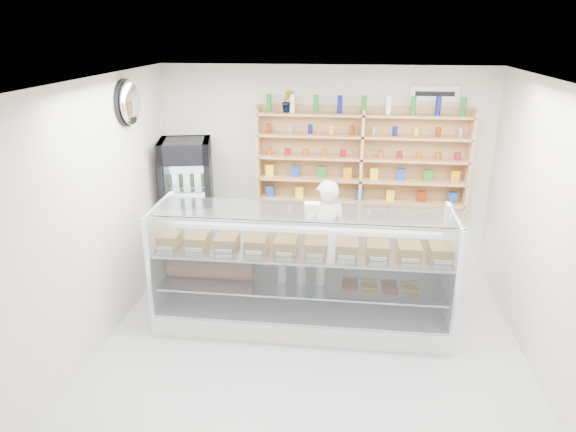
# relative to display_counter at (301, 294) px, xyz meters

# --- Properties ---
(room) EXTENTS (5.00, 5.00, 5.00)m
(room) POSITION_rel_display_counter_xyz_m (0.15, -0.73, 1.02)
(room) COLOR #B8B8BD
(room) RESTS_ON ground
(display_counter) EXTENTS (3.26, 0.98, 1.42)m
(display_counter) POSITION_rel_display_counter_xyz_m (0.00, 0.00, 0.00)
(display_counter) COLOR white
(display_counter) RESTS_ON floor
(shop_worker) EXTENTS (0.62, 0.49, 1.51)m
(shop_worker) POSITION_rel_display_counter_xyz_m (0.22, 0.84, 0.37)
(shop_worker) COLOR silver
(shop_worker) RESTS_ON floor
(drinks_cooler) EXTENTS (0.79, 0.78, 1.85)m
(drinks_cooler) POSITION_rel_display_counter_xyz_m (-1.70, 1.31, 0.55)
(drinks_cooler) COLOR black
(drinks_cooler) RESTS_ON floor
(wall_shelving) EXTENTS (2.84, 0.28, 1.33)m
(wall_shelving) POSITION_rel_display_counter_xyz_m (0.65, 1.61, 1.21)
(wall_shelving) COLOR tan
(wall_shelving) RESTS_ON back_wall
(potted_plant) EXTENTS (0.17, 0.14, 0.29)m
(potted_plant) POSITION_rel_display_counter_xyz_m (-0.35, 1.61, 1.96)
(potted_plant) COLOR #1E6626
(potted_plant) RESTS_ON wall_shelving
(security_mirror) EXTENTS (0.15, 0.50, 0.50)m
(security_mirror) POSITION_rel_display_counter_xyz_m (-2.02, 0.47, 2.07)
(security_mirror) COLOR silver
(security_mirror) RESTS_ON left_wall
(wall_sign) EXTENTS (0.62, 0.03, 0.20)m
(wall_sign) POSITION_rel_display_counter_xyz_m (1.55, 1.74, 2.07)
(wall_sign) COLOR white
(wall_sign) RESTS_ON back_wall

